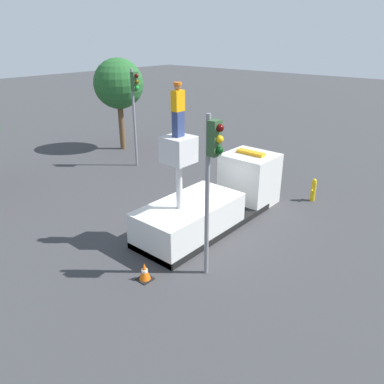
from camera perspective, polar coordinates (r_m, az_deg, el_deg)
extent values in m
plane|color=#38383A|center=(15.10, 2.05, -5.25)|extent=(120.00, 120.00, 0.00)
cube|color=black|center=(15.04, 2.06, -4.85)|extent=(6.23, 2.21, 0.24)
cube|color=silver|center=(14.11, -0.42, -4.24)|extent=(4.26, 2.15, 1.37)
cube|color=silver|center=(16.96, 8.72, 2.00)|extent=(1.97, 2.15, 2.29)
cube|color=black|center=(17.61, 10.55, 4.26)|extent=(0.03, 1.83, 0.91)
cube|color=orange|center=(16.57, 8.97, 5.92)|extent=(0.36, 1.29, 0.14)
cylinder|color=silver|center=(13.08, -1.98, 1.17)|extent=(0.22, 0.22, 1.82)
cube|color=silver|center=(12.67, -2.06, 6.47)|extent=(0.95, 0.95, 0.90)
cube|color=navy|center=(12.45, -2.12, 10.31)|extent=(0.34, 0.26, 0.84)
cube|color=#F29E0C|center=(12.31, -2.17, 13.72)|extent=(0.40, 0.26, 0.66)
sphere|color=#9E704C|center=(12.24, -2.20, 15.78)|extent=(0.23, 0.23, 0.23)
cylinder|color=orange|center=(12.23, -2.21, 16.18)|extent=(0.26, 0.26, 0.09)
cylinder|color=gray|center=(11.14, 2.33, -1.23)|extent=(0.14, 0.14, 5.15)
cube|color=#2D512D|center=(10.37, 3.41, 8.19)|extent=(0.34, 0.28, 1.00)
sphere|color=#490707|center=(10.19, 4.29, 9.70)|extent=(0.22, 0.22, 0.22)
sphere|color=gold|center=(10.27, 4.23, 8.02)|extent=(0.22, 0.22, 0.22)
sphere|color=#083710|center=(10.35, 4.18, 6.36)|extent=(0.22, 0.22, 0.22)
cylinder|color=gray|center=(21.58, -8.79, 10.89)|extent=(0.14, 0.14, 5.42)
cube|color=#2D512D|center=(21.10, -8.75, 16.30)|extent=(0.34, 0.28, 1.00)
sphere|color=#490707|center=(20.93, -8.46, 17.12)|extent=(0.22, 0.22, 0.22)
sphere|color=#503C07|center=(20.96, -8.41, 16.27)|extent=(0.22, 0.22, 0.22)
sphere|color=green|center=(21.00, -8.36, 15.44)|extent=(0.22, 0.22, 0.22)
cylinder|color=gold|center=(18.06, 17.98, 0.11)|extent=(0.22, 0.22, 0.93)
sphere|color=gold|center=(17.87, 18.18, 1.64)|extent=(0.19, 0.19, 0.19)
cylinder|color=gold|center=(17.87, 17.79, 0.22)|extent=(0.12, 0.09, 0.09)
cylinder|color=gold|center=(18.17, 18.23, 0.54)|extent=(0.12, 0.09, 0.09)
cube|color=black|center=(12.19, -7.17, -13.01)|extent=(0.45, 0.45, 0.03)
cone|color=orange|center=(12.02, -7.24, -11.91)|extent=(0.38, 0.38, 0.60)
cylinder|color=white|center=(12.01, -7.25, -11.79)|extent=(0.20, 0.20, 0.08)
cylinder|color=brown|center=(25.36, -10.68, 9.93)|extent=(0.36, 0.36, 3.15)
sphere|color=#235B28|center=(24.91, -11.14, 15.90)|extent=(3.12, 3.12, 3.12)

